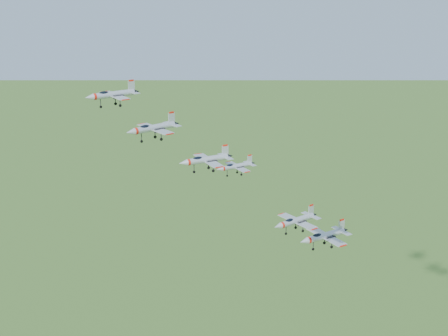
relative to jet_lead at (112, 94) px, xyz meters
name	(u,v)px	position (x,y,z in m)	size (l,w,h in m)	color
jet_lead	(112,94)	(0.00, 0.00, 0.00)	(12.81, 10.74, 3.43)	#ACB2B9
jet_left_high	(153,128)	(4.70, -12.88, -4.90)	(12.60, 10.67, 3.41)	#ACB2B9
jet_right_high	(206,159)	(9.04, -30.02, -7.31)	(10.92, 9.00, 2.92)	#ACB2B9
jet_left_low	(236,166)	(26.48, -6.34, -17.90)	(10.52, 8.73, 2.81)	#ACB2B9
jet_right_low	(296,221)	(28.65, -30.01, -22.82)	(11.71, 9.87, 3.15)	#ACB2B9
jet_trail	(324,236)	(41.75, -21.25, -32.21)	(14.09, 11.72, 3.76)	#ACB2B9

